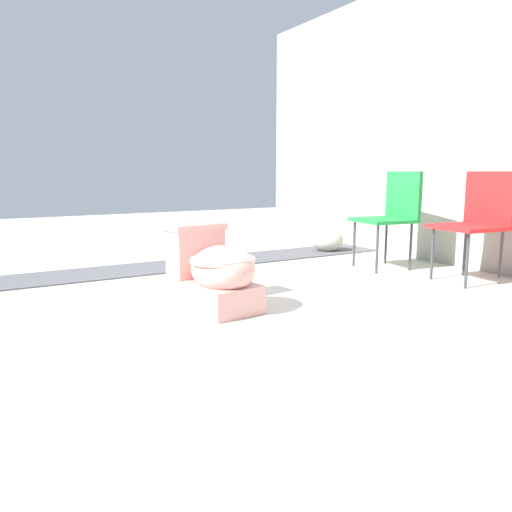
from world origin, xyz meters
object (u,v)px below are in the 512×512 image
object	(u,v)px
folding_chair_middle	(478,214)
boulder_near	(328,240)
toilet	(214,273)
folding_chair_left	(393,209)

from	to	relation	value
folding_chair_middle	boulder_near	world-z (taller)	folding_chair_middle
toilet	boulder_near	world-z (taller)	toilet
toilet	folding_chair_middle	bearing A→B (deg)	74.20
folding_chair_left	folding_chair_middle	xyz separation A→B (m)	(0.72, 0.16, 0.00)
toilet	folding_chair_left	xyz separation A→B (m)	(-0.41, 1.91, 0.29)
folding_chair_middle	folding_chair_left	bearing A→B (deg)	-71.06
folding_chair_left	folding_chair_middle	distance (m)	0.73
folding_chair_left	boulder_near	xyz separation A→B (m)	(-0.96, 0.07, -0.39)
toilet	folding_chair_left	distance (m)	1.97
folding_chair_middle	boulder_near	size ratio (longest dim) A/B	2.56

